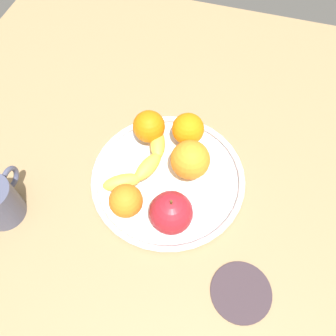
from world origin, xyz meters
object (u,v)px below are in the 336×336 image
object	(u,v)px
banana	(143,162)
orange_back_left	(149,126)
apple	(171,213)
ambient_coaster	(241,292)
orange_center	(188,129)
orange_front_right	(190,160)
fruit_bowl	(168,178)
orange_back_right	(126,201)

from	to	relation	value
banana	orange_back_left	bearing A→B (deg)	29.63
apple	ambient_coaster	bearing A→B (deg)	-119.44
orange_center	orange_front_right	bearing A→B (deg)	-162.41
ambient_coaster	apple	bearing A→B (deg)	60.56
apple	orange_front_right	size ratio (longest dim) A/B	1.12
orange_front_right	fruit_bowl	bearing A→B (deg)	123.25
banana	orange_back_right	size ratio (longest dim) A/B	2.92
fruit_bowl	ambient_coaster	xyz separation A→B (cm)	(-17.86, -18.46, -0.62)
orange_center	ambient_coaster	world-z (taller)	orange_center
orange_back_right	orange_center	bearing A→B (deg)	-19.71
orange_front_right	apple	bearing A→B (deg)	177.66
orange_back_right	orange_back_left	size ratio (longest dim) A/B	0.94
ambient_coaster	orange_front_right	bearing A→B (deg)	35.83
orange_front_right	orange_back_right	world-z (taller)	orange_front_right
banana	orange_back_right	distance (cm)	9.87
banana	orange_center	world-z (taller)	orange_center
orange_front_right	orange_back_right	xyz separation A→B (cm)	(-11.51, 9.19, -0.72)
orange_center	orange_back_left	world-z (taller)	same
apple	orange_back_left	bearing A→B (deg)	29.24
banana	orange_front_right	distance (cm)	9.59
apple	orange_back_right	distance (cm)	8.75
orange_front_right	orange_center	size ratio (longest dim) A/B	1.16
orange_back_left	apple	bearing A→B (deg)	-150.76
orange_back_left	ambient_coaster	size ratio (longest dim) A/B	0.63
apple	orange_back_right	bearing A→B (deg)	88.24
orange_back_left	ambient_coaster	world-z (taller)	orange_back_left
fruit_bowl	banana	xyz separation A→B (cm)	(0.70, 5.35, 2.44)
fruit_bowl	orange_center	bearing A→B (deg)	-7.96
orange_front_right	orange_back_left	xyz separation A→B (cm)	(5.84, 10.35, -0.51)
fruit_bowl	banana	distance (cm)	5.92
fruit_bowl	orange_back_left	distance (cm)	11.43
apple	ambient_coaster	distance (cm)	18.24
orange_front_right	orange_back_left	size ratio (longest dim) A/B	1.15
banana	fruit_bowl	bearing A→B (deg)	-76.87
orange_back_left	orange_back_right	bearing A→B (deg)	-176.20
orange_back_right	ambient_coaster	size ratio (longest dim) A/B	0.59
fruit_bowl	apple	bearing A→B (deg)	-160.49
fruit_bowl	orange_back_right	size ratio (longest dim) A/B	4.93
fruit_bowl	orange_back_left	bearing A→B (deg)	38.30
orange_front_right	banana	bearing A→B (deg)	101.02
orange_back_left	orange_front_right	bearing A→B (deg)	-119.45
fruit_bowl	orange_front_right	xyz separation A→B (cm)	(2.48, -3.78, 4.78)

